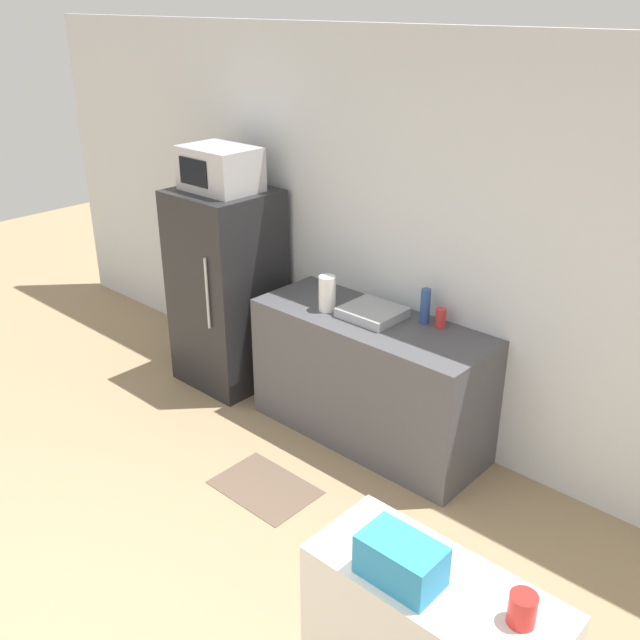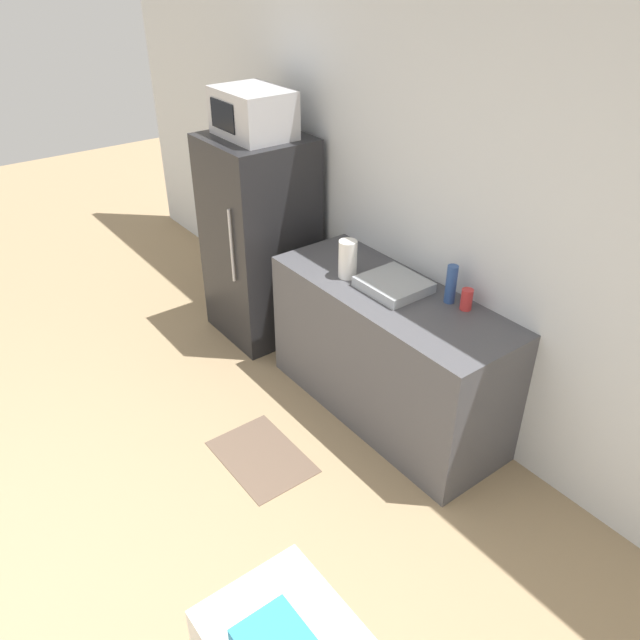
{
  "view_description": "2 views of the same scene",
  "coord_description": "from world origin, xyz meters",
  "px_view_note": "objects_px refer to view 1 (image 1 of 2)",
  "views": [
    {
      "loc": [
        2.34,
        -0.61,
        2.74
      ],
      "look_at": [
        -0.05,
        2.03,
        1.12
      ],
      "focal_mm": 40.0,
      "sensor_mm": 36.0,
      "label": 1
    },
    {
      "loc": [
        2.08,
        0.43,
        2.64
      ],
      "look_at": [
        -0.15,
        2.11,
        0.91
      ],
      "focal_mm": 35.0,
      "sensor_mm": 36.0,
      "label": 2
    }
  ],
  "objects_px": {
    "bottle_tall": "(425,306)",
    "jar": "(522,609)",
    "paper_towel_roll": "(327,293)",
    "bottle_short": "(441,318)",
    "refrigerator": "(227,289)",
    "microwave": "(220,169)",
    "basket": "(401,560)"
  },
  "relations": [
    {
      "from": "bottle_short",
      "to": "jar",
      "type": "bearing_deg",
      "value": -50.91
    },
    {
      "from": "basket",
      "to": "microwave",
      "type": "bearing_deg",
      "value": 149.08
    },
    {
      "from": "refrigerator",
      "to": "bottle_tall",
      "type": "relative_size",
      "value": 6.64
    },
    {
      "from": "microwave",
      "to": "bottle_short",
      "type": "height_order",
      "value": "microwave"
    },
    {
      "from": "microwave",
      "to": "bottle_tall",
      "type": "height_order",
      "value": "microwave"
    },
    {
      "from": "paper_towel_roll",
      "to": "jar",
      "type": "bearing_deg",
      "value": -35.79
    },
    {
      "from": "bottle_short",
      "to": "paper_towel_roll",
      "type": "relative_size",
      "value": 0.52
    },
    {
      "from": "microwave",
      "to": "basket",
      "type": "height_order",
      "value": "microwave"
    },
    {
      "from": "bottle_tall",
      "to": "basket",
      "type": "height_order",
      "value": "basket"
    },
    {
      "from": "paper_towel_roll",
      "to": "refrigerator",
      "type": "bearing_deg",
      "value": 179.63
    },
    {
      "from": "refrigerator",
      "to": "microwave",
      "type": "xyz_separation_m",
      "value": [
        -0.0,
        -0.0,
        0.9
      ]
    },
    {
      "from": "microwave",
      "to": "jar",
      "type": "height_order",
      "value": "microwave"
    },
    {
      "from": "bottle_tall",
      "to": "bottle_short",
      "type": "distance_m",
      "value": 0.12
    },
    {
      "from": "bottle_tall",
      "to": "jar",
      "type": "distance_m",
      "value": 2.48
    },
    {
      "from": "jar",
      "to": "basket",
      "type": "bearing_deg",
      "value": -165.04
    },
    {
      "from": "bottle_short",
      "to": "basket",
      "type": "height_order",
      "value": "basket"
    },
    {
      "from": "jar",
      "to": "microwave",
      "type": "bearing_deg",
      "value": 153.56
    },
    {
      "from": "bottle_short",
      "to": "paper_towel_roll",
      "type": "bearing_deg",
      "value": -158.05
    },
    {
      "from": "basket",
      "to": "paper_towel_roll",
      "type": "xyz_separation_m",
      "value": [
        -1.84,
        1.7,
        -0.09
      ]
    },
    {
      "from": "refrigerator",
      "to": "bottle_short",
      "type": "relative_size",
      "value": 12.28
    },
    {
      "from": "bottle_tall",
      "to": "jar",
      "type": "relative_size",
      "value": 2.1
    },
    {
      "from": "microwave",
      "to": "bottle_tall",
      "type": "relative_size",
      "value": 2.32
    },
    {
      "from": "basket",
      "to": "bottle_tall",
      "type": "bearing_deg",
      "value": 122.58
    },
    {
      "from": "paper_towel_roll",
      "to": "bottle_short",
      "type": "bearing_deg",
      "value": 21.95
    },
    {
      "from": "microwave",
      "to": "bottle_short",
      "type": "bearing_deg",
      "value": 9.15
    },
    {
      "from": "microwave",
      "to": "jar",
      "type": "xyz_separation_m",
      "value": [
        3.22,
        -1.6,
        -0.59
      ]
    },
    {
      "from": "basket",
      "to": "paper_towel_roll",
      "type": "relative_size",
      "value": 1.16
    },
    {
      "from": "refrigerator",
      "to": "microwave",
      "type": "relative_size",
      "value": 2.86
    },
    {
      "from": "refrigerator",
      "to": "basket",
      "type": "bearing_deg",
      "value": -30.95
    },
    {
      "from": "paper_towel_roll",
      "to": "bottle_tall",
      "type": "bearing_deg",
      "value": 24.58
    },
    {
      "from": "bottle_short",
      "to": "refrigerator",
      "type": "bearing_deg",
      "value": -170.89
    },
    {
      "from": "basket",
      "to": "jar",
      "type": "relative_size",
      "value": 2.54
    }
  ]
}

